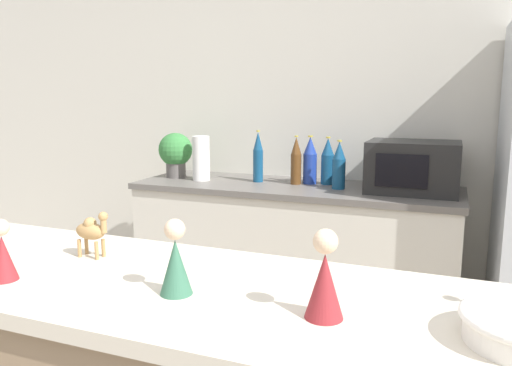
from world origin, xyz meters
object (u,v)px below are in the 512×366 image
(wise_man_figurine_blue, at_px, (176,262))
(back_bottle_4, at_px, (310,161))
(back_bottle_1, at_px, (328,162))
(wise_man_figurine_purple, at_px, (3,254))
(camel_figurine, at_px, (92,230))
(back_bottle_3, at_px, (339,166))
(potted_plant, at_px, (176,152))
(back_bottle_0, at_px, (296,161))
(paper_towel_roll, at_px, (201,158))
(back_bottle_2, at_px, (258,157))
(microwave, at_px, (413,167))
(wise_man_figurine_crimson, at_px, (325,280))

(wise_man_figurine_blue, bearing_deg, back_bottle_4, 97.39)
(back_bottle_1, height_order, wise_man_figurine_purple, back_bottle_1)
(camel_figurine, height_order, wise_man_figurine_blue, wise_man_figurine_blue)
(back_bottle_1, distance_m, back_bottle_3, 0.16)
(potted_plant, xyz_separation_m, camel_figurine, (0.80, -1.78, 0.01))
(potted_plant, bearing_deg, back_bottle_0, 2.64)
(potted_plant, height_order, paper_towel_roll, potted_plant)
(back_bottle_3, height_order, back_bottle_4, back_bottle_4)
(potted_plant, relative_size, back_bottle_2, 0.91)
(back_bottle_1, bearing_deg, microwave, -8.97)
(wise_man_figurine_blue, relative_size, wise_man_figurine_purple, 1.14)
(wise_man_figurine_blue, relative_size, wise_man_figurine_crimson, 0.94)
(back_bottle_0, distance_m, camel_figurine, 1.82)
(back_bottle_4, xyz_separation_m, wise_man_figurine_crimson, (0.58, -2.00, 0.04))
(back_bottle_0, bearing_deg, back_bottle_1, 20.38)
(camel_figurine, relative_size, wise_man_figurine_purple, 0.87)
(paper_towel_roll, relative_size, back_bottle_4, 0.95)
(back_bottle_0, height_order, back_bottle_4, back_bottle_0)
(back_bottle_2, xyz_separation_m, wise_man_figurine_crimson, (0.89, -1.95, 0.03))
(paper_towel_roll, height_order, back_bottle_1, back_bottle_1)
(back_bottle_1, bearing_deg, wise_man_figurine_purple, -96.79)
(back_bottle_2, bearing_deg, back_bottle_1, 9.50)
(back_bottle_2, distance_m, wise_man_figurine_blue, 2.03)
(wise_man_figurine_crimson, bearing_deg, paper_towel_roll, 123.59)
(back_bottle_0, relative_size, back_bottle_2, 0.92)
(potted_plant, bearing_deg, back_bottle_3, -1.23)
(microwave, bearing_deg, back_bottle_3, -173.13)
(paper_towel_roll, xyz_separation_m, microwave, (1.26, 0.07, 0.00))
(back_bottle_3, distance_m, wise_man_figurine_blue, 1.90)
(paper_towel_roll, xyz_separation_m, wise_man_figurine_crimson, (1.25, -1.88, 0.04))
(microwave, relative_size, camel_figurine, 3.85)
(camel_figurine, bearing_deg, back_bottle_4, 87.87)
(wise_man_figurine_blue, bearing_deg, back_bottle_2, 106.38)
(back_bottle_1, bearing_deg, paper_towel_roll, -169.46)
(potted_plant, distance_m, back_bottle_2, 0.56)
(back_bottle_4, distance_m, camel_figurine, 1.87)
(back_bottle_2, relative_size, wise_man_figurine_purple, 2.21)
(wise_man_figurine_crimson, xyz_separation_m, wise_man_figurine_purple, (-0.73, -0.07, -0.01))
(paper_towel_roll, distance_m, back_bottle_3, 0.87)
(potted_plant, bearing_deg, wise_man_figurine_blue, -59.43)
(back_bottle_4, bearing_deg, microwave, -5.85)
(back_bottle_1, xyz_separation_m, camel_figurine, (-0.17, -1.89, 0.04))
(back_bottle_3, height_order, wise_man_figurine_purple, back_bottle_3)
(camel_figurine, xyz_separation_m, wise_man_figurine_blue, (0.33, -0.14, -0.00))
(back_bottle_3, xyz_separation_m, wise_man_figurine_blue, (0.06, -1.90, 0.04))
(potted_plant, xyz_separation_m, microwave, (1.47, 0.02, -0.02))
(camel_figurine, bearing_deg, back_bottle_0, 90.09)
(back_bottle_2, xyz_separation_m, back_bottle_4, (0.31, 0.05, -0.01))
(paper_towel_roll, xyz_separation_m, back_bottle_1, (0.77, 0.14, -0.00))
(microwave, xyz_separation_m, back_bottle_1, (-0.49, 0.08, -0.00))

